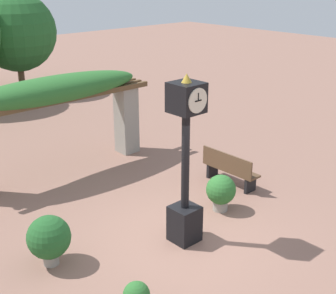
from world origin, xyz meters
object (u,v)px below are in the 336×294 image
Objects in this scene: potted_plant_near_left at (49,238)px; potted_plant_near_right at (221,191)px; pedestal_clock at (185,166)px; park_bench at (229,169)px.

potted_plant_near_right is at bearing -10.66° from potted_plant_near_left.
pedestal_clock is at bearing -24.10° from potted_plant_near_left.
pedestal_clock is 3.49× the size of potted_plant_near_left.
pedestal_clock is 2.90m from potted_plant_near_left.
potted_plant_near_right is 1.42m from park_bench.
potted_plant_near_right is 0.54× the size of park_bench.
pedestal_clock reaches higher than park_bench.
pedestal_clock reaches higher than potted_plant_near_left.
park_bench is (1.20, 0.77, -0.05)m from potted_plant_near_right.
potted_plant_near_right is at bearing 122.67° from park_bench.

